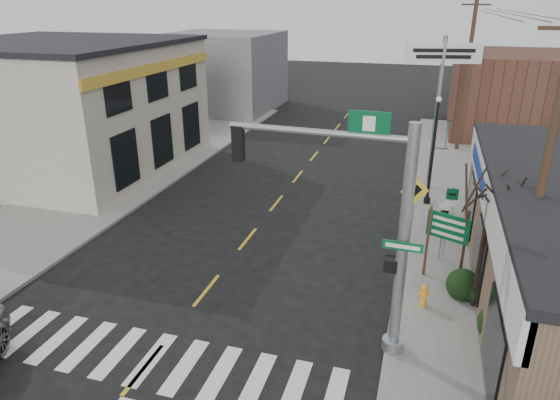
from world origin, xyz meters
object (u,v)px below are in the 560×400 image
(bare_tree, at_px, (495,182))
(utility_pole_far, at_px, (467,73))
(utility_pole_near, at_px, (543,181))
(fire_hydrant, at_px, (424,294))
(lamp_post, at_px, (435,143))
(dance_center_sign, at_px, (441,77))
(guide_sign, at_px, (447,234))
(traffic_signal_pole, at_px, (374,217))

(bare_tree, height_order, utility_pole_far, utility_pole_far)
(utility_pole_near, distance_m, utility_pole_far, 19.26)
(fire_hydrant, distance_m, lamp_post, 9.15)
(fire_hydrant, bearing_deg, utility_pole_near, -8.00)
(dance_center_sign, bearing_deg, fire_hydrant, -101.87)
(guide_sign, height_order, bare_tree, bare_tree)
(lamp_post, height_order, dance_center_sign, dance_center_sign)
(guide_sign, height_order, dance_center_sign, dance_center_sign)
(fire_hydrant, distance_m, bare_tree, 4.02)
(utility_pole_near, bearing_deg, fire_hydrant, 176.67)
(lamp_post, xyz_separation_m, dance_center_sign, (-0.04, 2.29, 2.59))
(traffic_signal_pole, bearing_deg, utility_pole_far, 84.51)
(guide_sign, relative_size, utility_pole_near, 0.29)
(fire_hydrant, relative_size, bare_tree, 0.15)
(fire_hydrant, distance_m, utility_pole_near, 4.86)
(traffic_signal_pole, relative_size, bare_tree, 1.25)
(bare_tree, bearing_deg, traffic_signal_pole, -136.31)
(fire_hydrant, relative_size, dance_center_sign, 0.10)
(guide_sign, distance_m, utility_pole_near, 4.19)
(utility_pole_far, bearing_deg, traffic_signal_pole, -100.41)
(guide_sign, height_order, lamp_post, lamp_post)
(lamp_post, distance_m, dance_center_sign, 3.46)
(lamp_post, height_order, utility_pole_near, utility_pole_near)
(bare_tree, bearing_deg, utility_pole_near, -41.24)
(guide_sign, xyz_separation_m, utility_pole_near, (1.99, -2.32, 2.87))
(traffic_signal_pole, distance_m, fire_hydrant, 4.44)
(guide_sign, relative_size, utility_pole_far, 0.28)
(utility_pole_near, bearing_deg, guide_sign, 135.27)
(bare_tree, relative_size, utility_pole_far, 0.56)
(lamp_post, relative_size, utility_pole_near, 0.56)
(lamp_post, bearing_deg, utility_pole_far, 80.29)
(guide_sign, height_order, utility_pole_near, utility_pole_near)
(fire_hydrant, distance_m, utility_pole_far, 19.42)
(fire_hydrant, bearing_deg, bare_tree, 18.91)
(lamp_post, relative_size, utility_pole_far, 0.54)
(traffic_signal_pole, xyz_separation_m, utility_pole_far, (3.05, 21.25, 0.87))
(bare_tree, bearing_deg, fire_hydrant, -161.09)
(guide_sign, bearing_deg, lamp_post, 118.63)
(dance_center_sign, relative_size, utility_pole_far, 0.80)
(fire_hydrant, height_order, utility_pole_near, utility_pole_near)
(utility_pole_far, bearing_deg, utility_pole_near, -89.27)
(bare_tree, bearing_deg, utility_pole_far, 89.95)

